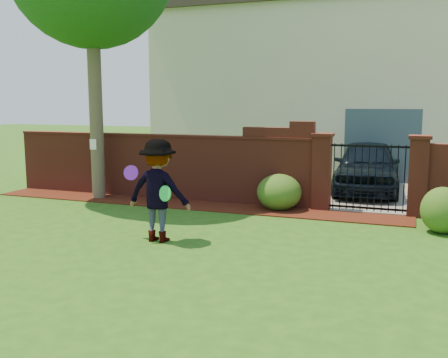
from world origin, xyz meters
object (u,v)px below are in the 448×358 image
(man, at_px, (157,191))
(frisbee_purple, at_px, (131,173))
(car, at_px, (367,167))
(frisbee_green, at_px, (165,194))

(man, relative_size, frisbee_purple, 6.88)
(frisbee_purple, bearing_deg, car, 61.86)
(man, bearing_deg, car, -116.49)
(man, distance_m, frisbee_green, 0.36)
(frisbee_purple, xyz_separation_m, frisbee_green, (0.73, -0.05, -0.34))
(car, distance_m, man, 7.49)
(car, height_order, man, man)
(car, distance_m, frisbee_purple, 7.87)
(frisbee_green, bearing_deg, frisbee_purple, 175.88)
(man, bearing_deg, frisbee_green, 140.14)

